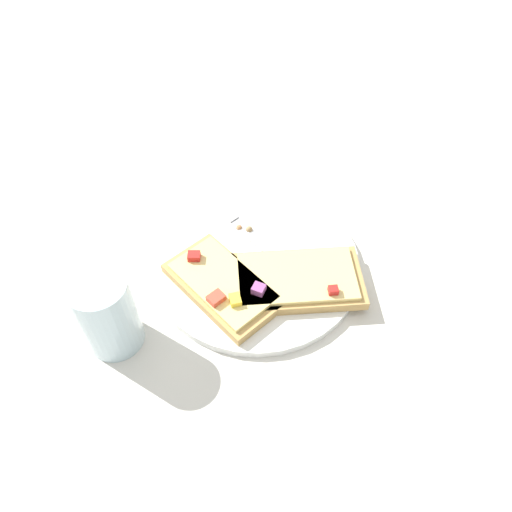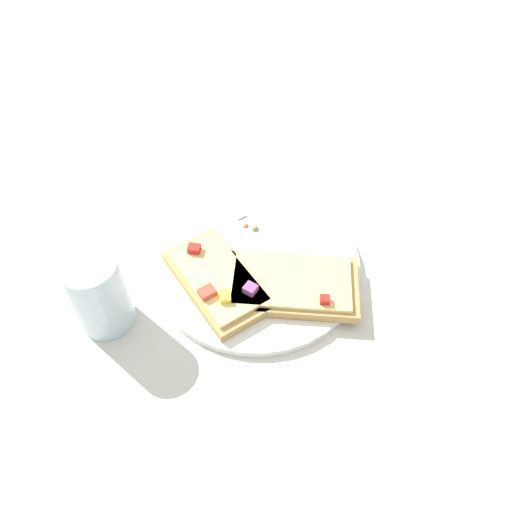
# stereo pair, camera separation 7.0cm
# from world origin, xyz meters

# --- Properties ---
(ground_plane) EXTENTS (4.00, 4.00, 0.00)m
(ground_plane) POSITION_xyz_m (0.00, 0.00, 0.00)
(ground_plane) COLOR beige
(plate) EXTENTS (0.29, 0.29, 0.01)m
(plate) POSITION_xyz_m (0.00, 0.00, 0.01)
(plate) COLOR white
(plate) RESTS_ON ground
(fork) EXTENTS (0.12, 0.20, 0.01)m
(fork) POSITION_xyz_m (0.03, -0.03, 0.01)
(fork) COLOR silver
(fork) RESTS_ON plate
(knife) EXTENTS (0.11, 0.19, 0.01)m
(knife) POSITION_xyz_m (-0.06, -0.05, 0.01)
(knife) COLOR silver
(knife) RESTS_ON plate
(pizza_slice_main) EXTENTS (0.17, 0.20, 0.03)m
(pizza_slice_main) POSITION_xyz_m (0.02, 0.07, 0.02)
(pizza_slice_main) COLOR tan
(pizza_slice_main) RESTS_ON plate
(pizza_slice_corner) EXTENTS (0.15, 0.18, 0.03)m
(pizza_slice_corner) POSITION_xyz_m (0.06, -0.02, 0.02)
(pizza_slice_corner) COLOR tan
(pizza_slice_corner) RESTS_ON plate
(crumb_scatter) EXTENTS (0.01, 0.02, 0.01)m
(crumb_scatter) POSITION_xyz_m (-0.05, -0.04, 0.02)
(crumb_scatter) COLOR tan
(crumb_scatter) RESTS_ON plate
(drinking_glass) EXTENTS (0.07, 0.07, 0.12)m
(drinking_glass) POSITION_xyz_m (0.18, -0.12, 0.06)
(drinking_glass) COLOR silver
(drinking_glass) RESTS_ON ground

